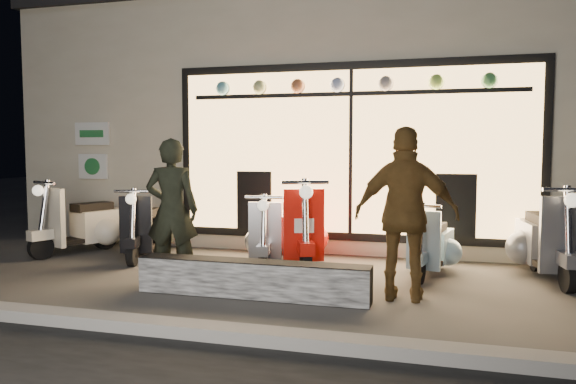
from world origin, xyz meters
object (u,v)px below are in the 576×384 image
object	(u,v)px
scooter_red	(298,231)
woman	(406,214)
man	(172,210)
graffiti_barrier	(252,279)
scooter_silver	(269,236)

from	to	relation	value
scooter_red	woman	size ratio (longest dim) A/B	0.87
man	woman	bearing A→B (deg)	164.72
graffiti_barrier	woman	size ratio (longest dim) A/B	1.40
scooter_red	woman	world-z (taller)	woman
graffiti_barrier	man	distance (m)	1.43
scooter_silver	woman	world-z (taller)	woman
scooter_silver	man	xyz separation A→B (m)	(-0.83, -1.28, 0.48)
scooter_red	woman	distance (m)	2.18
scooter_silver	scooter_red	distance (m)	0.41
graffiti_barrier	man	world-z (taller)	man
scooter_silver	woman	bearing A→B (deg)	-47.08
scooter_silver	scooter_red	bearing A→B (deg)	-4.72
scooter_red	woman	bearing A→B (deg)	-64.43
man	woman	world-z (taller)	woman
man	graffiti_barrier	bearing A→B (deg)	146.45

